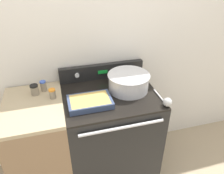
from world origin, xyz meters
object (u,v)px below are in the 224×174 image
Objects in this scene: casserole_dish at (90,102)px; spice_jar_black_cap at (35,90)px; mixing_bowl at (129,81)px; ladle at (167,102)px; spice_jar_blue_cap at (43,86)px; spice_jar_orange_cap at (52,94)px.

spice_jar_black_cap is at bearing 149.31° from casserole_dish.
ladle is (0.21, -0.30, -0.05)m from mixing_bowl.
mixing_bowl is at bearing 125.68° from ladle.
casserole_dish is at bearing 163.99° from ladle.
spice_jar_blue_cap is (-0.71, 0.16, -0.03)m from mixing_bowl.
spice_jar_black_cap is (-0.42, 0.25, 0.03)m from casserole_dish.
spice_jar_orange_cap reaches higher than casserole_dish.
ladle is at bearing -22.57° from spice_jar_black_cap.
ladle is at bearing -16.01° from casserole_dish.
spice_jar_orange_cap is 0.15m from spice_jar_blue_cap.
spice_jar_orange_cap is at bearing 177.92° from mixing_bowl.
spice_jar_black_cap is (-0.79, 0.12, -0.03)m from mixing_bowl.
ladle is 3.04× the size of spice_jar_black_cap.
ladle is at bearing -20.55° from spice_jar_orange_cap.
spice_jar_orange_cap is at bearing 159.45° from ladle.
spice_jar_blue_cap is at bearing 153.66° from ladle.
casserole_dish is at bearing -29.13° from spice_jar_orange_cap.
spice_jar_blue_cap reaches higher than ladle.
ladle is 1.08m from spice_jar_black_cap.
casserole_dish is 0.46m from spice_jar_blue_cap.
mixing_bowl is at bearing -12.71° from spice_jar_blue_cap.
spice_jar_blue_cap is at bearing 31.78° from spice_jar_black_cap.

